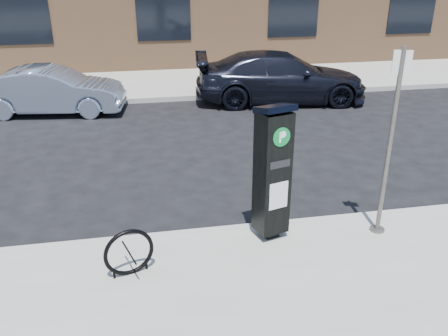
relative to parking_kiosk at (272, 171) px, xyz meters
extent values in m
plane|color=black|center=(-0.65, 0.35, -1.22)|extent=(120.00, 120.00, 0.00)
cube|color=gray|center=(-0.65, 14.35, -1.15)|extent=(60.00, 12.00, 0.15)
cube|color=#9E9B93|center=(-0.65, 0.33, -1.15)|extent=(60.00, 0.12, 0.16)
cube|color=#9E9B93|center=(-0.65, 8.37, -1.15)|extent=(60.00, 0.12, 0.16)
cube|color=black|center=(0.00, 0.00, -1.02)|extent=(0.27, 0.27, 0.11)
cube|color=black|center=(0.00, 0.00, -0.04)|extent=(0.52, 0.49, 1.85)
cube|color=black|center=(0.00, 0.00, 0.93)|extent=(0.58, 0.54, 0.17)
cylinder|color=#086529|center=(0.05, -0.18, 0.58)|extent=(0.27, 0.09, 0.27)
cube|color=white|center=(0.05, -0.18, 0.58)|extent=(0.10, 0.04, 0.15)
cube|color=silver|center=(0.05, -0.18, -0.31)|extent=(0.30, 0.09, 0.41)
cube|color=black|center=(0.05, -0.18, 0.18)|extent=(0.32, 0.10, 0.11)
cylinder|color=#4B4542|center=(1.68, -0.18, -1.05)|extent=(0.23, 0.23, 0.03)
cylinder|color=#4B4542|center=(1.68, -0.18, 0.34)|extent=(0.07, 0.07, 2.82)
cube|color=silver|center=(1.68, -0.18, 1.53)|extent=(0.24, 0.11, 0.34)
torus|color=black|center=(-2.09, -0.60, -0.74)|extent=(0.67, 0.25, 0.68)
cylinder|color=black|center=(-2.31, -0.66, -1.00)|extent=(0.03, 0.03, 0.13)
cylinder|color=black|center=(-1.88, -0.53, -1.00)|extent=(0.03, 0.03, 0.13)
imported|color=#8897AD|center=(-4.18, 7.74, -0.57)|extent=(4.11, 1.88, 1.31)
imported|color=black|center=(2.52, 7.75, -0.47)|extent=(5.39, 2.71, 1.50)
camera|label=1|loc=(-1.84, -5.99, 2.78)|focal=38.00mm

